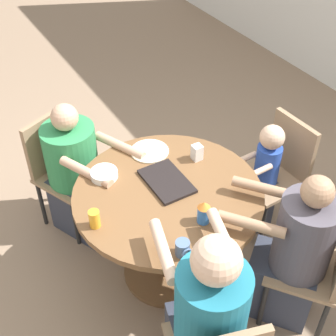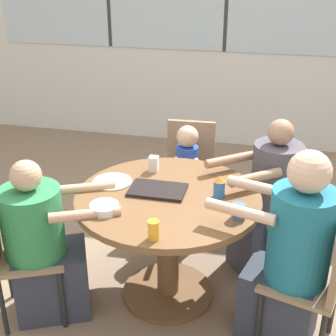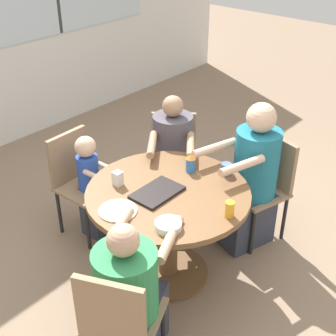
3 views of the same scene
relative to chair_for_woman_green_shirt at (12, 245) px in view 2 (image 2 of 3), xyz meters
The scene contains 18 objects.
ground_plane 1.07m from the chair_for_woman_green_shirt, 24.16° to the left, with size 16.00×16.00×0.00m, color #8C725B.
wall_back_with_windows 3.40m from the chair_for_woman_green_shirt, 74.97° to the left, with size 8.40×0.08×2.80m.
dining_table 0.93m from the chair_for_woman_green_shirt, 24.16° to the left, with size 1.12×1.12×0.75m.
chair_for_woman_green_shirt is the anchor object (origin of this frame).
chair_for_man_blue_shirt 1.85m from the chair_for_woman_green_shirt, 31.12° to the left, with size 0.56×0.56×0.86m.
chair_for_man_teal_shirt 1.75m from the chair_for_woman_green_shirt, ahead, with size 0.50×0.50×0.86m.
chair_for_toddler 1.54m from the chair_for_woman_green_shirt, 58.28° to the left, with size 0.42×0.42×0.86m.
person_woman_green_shirt 0.18m from the chair_for_woman_green_shirt, 24.16° to the left, with size 0.73×0.58×1.04m.
person_man_blue_shirt 1.69m from the chair_for_woman_green_shirt, 30.42° to the left, with size 0.66×0.62×1.11m.
person_man_teal_shirt 1.60m from the chair_for_woman_green_shirt, ahead, with size 0.69×0.50×1.20m.
person_toddler 1.42m from the chair_for_woman_green_shirt, 54.84° to the left, with size 0.20×0.32×0.90m.
food_tray_dark 0.92m from the chair_for_woman_green_shirt, 28.06° to the left, with size 0.34×0.22×0.02m.
coffee_mug 1.33m from the chair_for_woman_green_shirt, ahead, with size 0.08×0.07×0.09m.
sippy_cup 1.27m from the chair_for_woman_green_shirt, 20.35° to the left, with size 0.07×0.07×0.14m.
juice_glass 0.93m from the chair_for_woman_green_shirt, ahead, with size 0.06×0.06×0.11m.
milk_carton_small 1.01m from the chair_for_woman_green_shirt, 45.34° to the left, with size 0.06×0.06×0.10m.
bowl_white_shallow 0.61m from the chair_for_woman_green_shirt, 11.97° to the left, with size 0.17×0.17×0.04m.
plate_tortillas 0.70m from the chair_for_woman_green_shirt, 45.07° to the left, with size 0.25×0.25×0.01m.
Camera 2 is at (0.55, -2.41, 2.08)m, focal length 50.00 mm.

